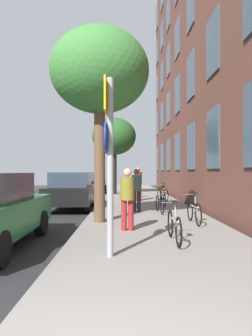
{
  "coord_description": "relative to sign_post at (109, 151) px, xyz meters",
  "views": [
    {
      "loc": [
        0.24,
        -1.73,
        1.65
      ],
      "look_at": [
        0.35,
        10.54,
        1.81
      ],
      "focal_mm": 32.91,
      "sensor_mm": 36.0,
      "label": 1
    }
  ],
  "objects": [
    {
      "name": "bicycle_2",
      "position": [
        1.63,
        5.93,
        -1.56
      ],
      "size": [
        0.42,
        1.61,
        0.91
      ],
      "color": "black",
      "rests_on": "sidewalk"
    },
    {
      "name": "car_2",
      "position": [
        -2.01,
        16.96,
        -1.19
      ],
      "size": [
        1.89,
        4.07,
        1.62
      ],
      "color": "black",
      "rests_on": "road_asphalt"
    },
    {
      "name": "building_facade",
      "position": [
        3.72,
        10.64,
        6.84
      ],
      "size": [
        0.56,
        27.0,
        17.7
      ],
      "color": "brown",
      "rests_on": "ground"
    },
    {
      "name": "bicycle_1",
      "position": [
        2.37,
        3.53,
        -1.54
      ],
      "size": [
        0.42,
        1.61,
        0.94
      ],
      "color": "black",
      "rests_on": "sidewalk"
    },
    {
      "name": "pedestrian_2",
      "position": [
        1.05,
        10.73,
        -0.89
      ],
      "size": [
        0.49,
        0.49,
        1.78
      ],
      "color": "maroon",
      "rests_on": "sidewalk"
    },
    {
      "name": "bicycle_4",
      "position": [
        2.36,
        10.73,
        -1.55
      ],
      "size": [
        0.52,
        1.57,
        0.94
      ],
      "color": "black",
      "rests_on": "sidewalk"
    },
    {
      "name": "sign_post",
      "position": [
        0.0,
        0.0,
        0.0
      ],
      "size": [
        0.16,
        0.6,
        3.25
      ],
      "color": "gray",
      "rests_on": "sidewalk"
    },
    {
      "name": "ground_plane",
      "position": [
        -2.37,
        11.14,
        -2.03
      ],
      "size": [
        41.8,
        41.8,
        0.0
      ],
      "primitive_type": "plane",
      "color": "#332D28"
    },
    {
      "name": "pedestrian_0",
      "position": [
        0.38,
        2.47,
        -0.98
      ],
      "size": [
        0.46,
        0.46,
        1.63
      ],
      "color": "maroon",
      "rests_on": "sidewalk"
    },
    {
      "name": "pedestrian_1",
      "position": [
        0.77,
        6.22,
        -0.97
      ],
      "size": [
        0.39,
        0.39,
        1.64
      ],
      "color": "#26262D",
      "rests_on": "sidewalk"
    },
    {
      "name": "tree_far",
      "position": [
        -0.38,
        16.02,
        2.08
      ],
      "size": [
        3.07,
        3.07,
        5.34
      ],
      "color": "brown",
      "rests_on": "sidewalk"
    },
    {
      "name": "bicycle_5",
      "position": [
        1.28,
        13.13,
        -1.56
      ],
      "size": [
        0.42,
        1.59,
        0.9
      ],
      "color": "black",
      "rests_on": "sidewalk"
    },
    {
      "name": "tree_near",
      "position": [
        -0.46,
        3.84,
        2.68
      ],
      "size": [
        3.04,
        3.04,
        5.93
      ],
      "color": "brown",
      "rests_on": "sidewalk"
    },
    {
      "name": "sidewalk",
      "position": [
        1.13,
        11.14,
        -1.97
      ],
      "size": [
        4.2,
        38.0,
        0.12
      ],
      "primitive_type": "cube",
      "color": "gray",
      "rests_on": "ground"
    },
    {
      "name": "car_1",
      "position": [
        -1.99,
        7.89,
        -1.19
      ],
      "size": [
        1.94,
        4.16,
        1.62
      ],
      "color": "black",
      "rests_on": "road_asphalt"
    },
    {
      "name": "bicycle_3",
      "position": [
        2.05,
        8.33,
        -1.56
      ],
      "size": [
        0.42,
        1.71,
        0.91
      ],
      "color": "black",
      "rests_on": "sidewalk"
    },
    {
      "name": "traffic_light",
      "position": [
        -0.46,
        15.7,
        0.45
      ],
      "size": [
        0.43,
        0.24,
        3.43
      ],
      "color": "black",
      "rests_on": "sidewalk"
    },
    {
      "name": "road_asphalt",
      "position": [
        -4.47,
        11.14,
        -2.02
      ],
      "size": [
        7.0,
        38.0,
        0.01
      ],
      "primitive_type": "cube",
      "color": "#232326",
      "rests_on": "ground"
    },
    {
      "name": "bicycle_0",
      "position": [
        1.38,
        1.13,
        -1.55
      ],
      "size": [
        0.42,
        1.67,
        0.92
      ],
      "color": "black",
      "rests_on": "sidewalk"
    }
  ]
}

